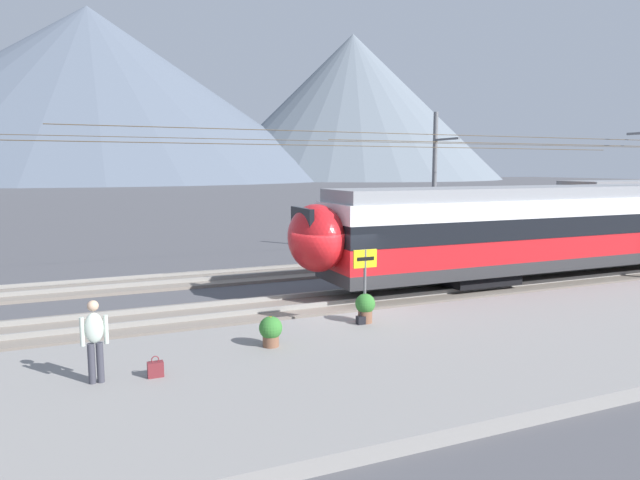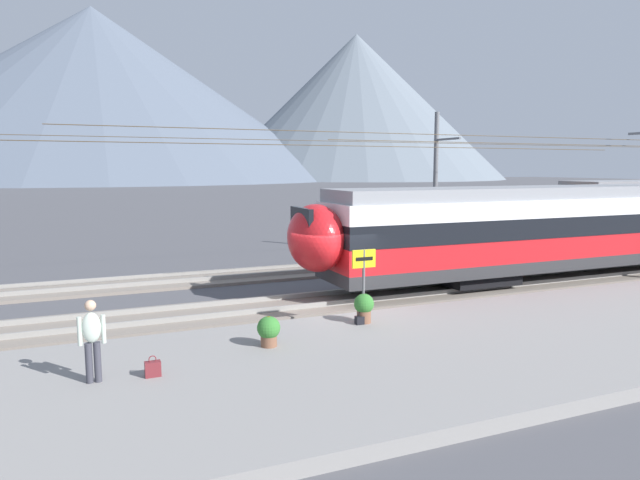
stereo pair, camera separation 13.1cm
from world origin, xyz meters
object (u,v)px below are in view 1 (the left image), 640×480
Objects in this scene: platform_sign at (365,269)px; handbag_beside_passenger at (156,369)px; catenary_mast_far_side at (436,181)px; handbag_near_sign at (362,320)px; potted_plant_by_shelter at (271,329)px; passenger_walking at (95,337)px; train_near_platform at (640,222)px; potted_plant_platform_edge at (365,306)px.

platform_sign is 6.35m from handbag_beside_passenger.
catenary_mast_far_side reaches higher than handbag_near_sign.
potted_plant_by_shelter reaches higher than handbag_near_sign.
potted_plant_by_shelter is at bearing 11.94° from passenger_walking.
train_near_platform is 19.04m from potted_plant_by_shelter.
potted_plant_platform_edge is at bearing 18.15° from handbag_beside_passenger.
train_near_platform is 0.72× the size of catenary_mast_far_side.
passenger_walking is at bearing -166.75° from train_near_platform.
potted_plant_platform_edge is at bearing 14.35° from passenger_walking.
potted_plant_by_shelter is at bearing 18.98° from handbag_beside_passenger.
potted_plant_by_shelter is (-3.07, -1.01, -1.09)m from platform_sign.
handbag_beside_passenger is 2.98m from potted_plant_by_shelter.
train_near_platform reaches higher than handbag_beside_passenger.
handbag_beside_passenger is at bearing -165.74° from train_near_platform.
catenary_mast_far_side reaches higher than platform_sign.
catenary_mast_far_side is 17.66m from potted_plant_by_shelter.
passenger_walking reaches higher than potted_plant_by_shelter.
catenary_mast_far_side is 54.61× the size of potted_plant_platform_edge.
handbag_beside_passenger is 1.26× the size of handbag_near_sign.
train_near_platform is at bearing 14.26° from handbag_beside_passenger.
catenary_mast_far_side is at bearing 39.19° from handbag_beside_passenger.
potted_plant_platform_edge reaches higher than handbag_near_sign.
handbag_near_sign is at bearing -145.40° from potted_plant_platform_edge.
platform_sign is at bearing 14.70° from passenger_walking.
passenger_walking reaches higher than potted_plant_platform_edge.
handbag_near_sign is at bearing 16.46° from potted_plant_by_shelter.
potted_plant_platform_edge is (0.14, 0.09, 0.36)m from handbag_near_sign.
handbag_near_sign is (6.87, 1.70, -0.83)m from passenger_walking.
potted_plant_platform_edge is 1.11× the size of potted_plant_by_shelter.
handbag_near_sign is (5.74, 1.83, -0.05)m from handbag_beside_passenger.
catenary_mast_far_side reaches higher than handbag_beside_passenger.
passenger_walking reaches higher than handbag_near_sign.
train_near_platform is 15.84m from potted_plant_platform_edge.
catenary_mast_far_side is 26.45× the size of passenger_walking.
platform_sign reaches higher than potted_plant_platform_edge.
catenary_mast_far_side is at bearing 47.99° from potted_plant_platform_edge.
handbag_beside_passenger is at bearing -161.02° from potted_plant_by_shelter.
platform_sign is 1.21× the size of passenger_walking.
platform_sign is 1.03m from potted_plant_platform_edge.
handbag_beside_passenger is at bearing -161.85° from potted_plant_platform_edge.
handbag_near_sign is (-0.14, -0.14, -1.39)m from platform_sign.
train_near_platform is at bearing 13.52° from potted_plant_by_shelter.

